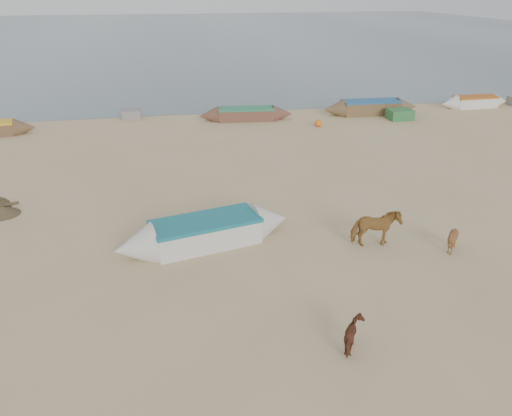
{
  "coord_description": "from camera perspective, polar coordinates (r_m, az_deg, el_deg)",
  "views": [
    {
      "loc": [
        -3.04,
        -11.35,
        8.09
      ],
      "look_at": [
        0.0,
        4.0,
        1.0
      ],
      "focal_mm": 35.0,
      "sensor_mm": 36.0,
      "label": 1
    }
  ],
  "objects": [
    {
      "name": "beach_clutter",
      "position": [
        32.54,
        0.8,
        10.52
      ],
      "size": [
        44.73,
        5.14,
        0.64
      ],
      "color": "#2F6946",
      "rests_on": "ground"
    },
    {
      "name": "waterline_canoes",
      "position": [
        32.54,
        -3.51,
        10.69
      ],
      "size": [
        60.01,
        3.41,
        0.95
      ],
      "color": "brown",
      "rests_on": "ground"
    },
    {
      "name": "sea",
      "position": [
        93.74,
        -9.85,
        19.1
      ],
      "size": [
        160.0,
        160.0,
        0.0
      ],
      "primitive_type": "plane",
      "color": "slate",
      "rests_on": "ground"
    },
    {
      "name": "calf_front",
      "position": [
        17.42,
        21.51,
        -3.39
      ],
      "size": [
        0.93,
        0.85,
        0.94
      ],
      "primitive_type": "imported",
      "rotation": [
        0.0,
        0.0,
        -1.46
      ],
      "color": "brown",
      "rests_on": "ground"
    },
    {
      "name": "cow_adult",
      "position": [
        16.99,
        13.49,
        -2.26
      ],
      "size": [
        1.62,
        0.85,
        1.32
      ],
      "primitive_type": "imported",
      "rotation": [
        0.0,
        0.0,
        1.48
      ],
      "color": "olive",
      "rests_on": "ground"
    },
    {
      "name": "ground",
      "position": [
        14.26,
        3.18,
        -10.22
      ],
      "size": [
        140.0,
        140.0,
        0.0
      ],
      "primitive_type": "plane",
      "color": "tan",
      "rests_on": "ground"
    },
    {
      "name": "calf_right",
      "position": [
        12.5,
        11.27,
        -14.15
      ],
      "size": [
        0.72,
        0.83,
        0.79
      ],
      "primitive_type": "imported",
      "rotation": [
        0.0,
        0.0,
        1.51
      ],
      "color": "brown",
      "rests_on": "ground"
    },
    {
      "name": "near_canoe",
      "position": [
        16.82,
        -5.76,
        -2.74
      ],
      "size": [
        6.25,
        2.81,
        0.92
      ],
      "primitive_type": null,
      "rotation": [
        0.0,
        0.0,
        0.23
      ],
      "color": "silver",
      "rests_on": "ground"
    }
  ]
}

